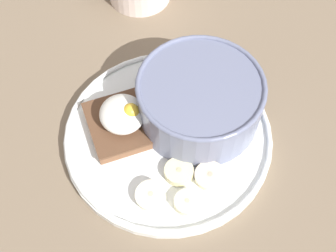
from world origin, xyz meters
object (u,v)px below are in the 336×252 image
Objects in this scene: poached_egg at (123,114)px; banana_slice_back at (187,203)px; oatmeal_bowl at (200,100)px; banana_slice_right at (210,176)px; banana_slice_front at (179,172)px; banana_slice_left at (151,196)px; toast_slice at (124,123)px.

banana_slice_back is at bearing 8.00° from poached_egg.
oatmeal_bowl reaches higher than banana_slice_right.
poached_egg is 1.17× the size of banana_slice_front.
oatmeal_bowl reaches higher than poached_egg.
oatmeal_bowl is 9.17cm from poached_egg.
banana_slice_left is at bearing -8.39° from poached_egg.
poached_egg is (-2.56, -8.80, -0.16)cm from oatmeal_bowl.
oatmeal_bowl reaches higher than toast_slice.
banana_slice_back is 4.11cm from banana_slice_right.
toast_slice is at bearing -126.84° from poached_egg.
banana_slice_front is 3.52cm from banana_slice_right.
toast_slice is 9.09cm from banana_slice_front.
oatmeal_bowl is 9.54cm from toast_slice.
poached_egg reaches higher than banana_slice_front.
banana_slice_back is 1.07× the size of banana_slice_right.
poached_egg is 1.23× the size of banana_slice_left.
banana_slice_right reaches higher than banana_slice_front.
toast_slice is 12.16cm from banana_slice_right.
banana_slice_front is (6.00, -6.05, -2.59)cm from oatmeal_bowl.
banana_slice_left is (9.81, -1.35, -0.15)cm from toast_slice.
toast_slice is 2.09× the size of banana_slice_left.
oatmeal_bowl is at bearing 158.16° from banana_slice_right.
banana_slice_left is at bearing -54.94° from oatmeal_bowl.
oatmeal_bowl is 3.21× the size of banana_slice_front.
banana_slice_back is (2.53, 3.16, -0.12)cm from banana_slice_left.
banana_slice_back is (12.34, 1.81, -0.26)cm from toast_slice.
banana_slice_right is at bearing 27.28° from poached_egg.
oatmeal_bowl is at bearing 143.95° from banana_slice_back.
toast_slice is 2.62× the size of banana_slice_right.
banana_slice_left reaches higher than banana_slice_right.
poached_egg is at bearing -162.22° from banana_slice_front.
oatmeal_bowl is 2.74× the size of poached_egg.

